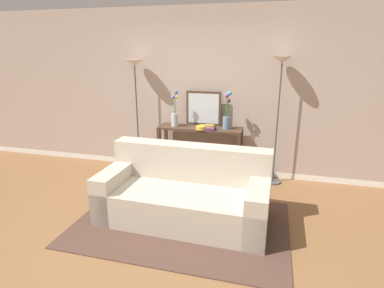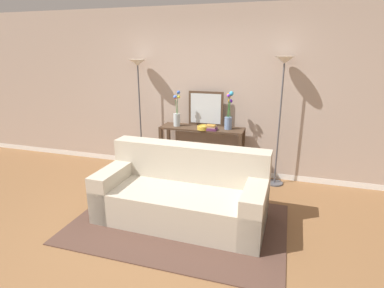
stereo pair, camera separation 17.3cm
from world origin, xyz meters
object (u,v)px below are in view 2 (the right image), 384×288
Objects in this scene: console_table at (202,143)px; floor_lamp_right at (282,86)px; vase_tall_flowers at (177,115)px; fruit_bowl at (203,128)px; wall_mirror at (206,109)px; book_row_under_console at (180,171)px; vase_short_flowers at (229,115)px; book_stack at (211,128)px; floor_lamp_left at (139,84)px; couch at (183,195)px.

floor_lamp_right reaches higher than console_table.
vase_tall_flowers is 0.50m from fruit_bowl.
wall_mirror reaches higher than console_table.
book_row_under_console is (-0.40, -0.16, -1.06)m from wall_mirror.
vase_short_flowers is 0.34m from book_stack.
vase_tall_flowers is at bearing -156.24° from wall_mirror.
floor_lamp_right is (2.29, 0.00, 0.05)m from floor_lamp_left.
wall_mirror reaches higher than book_stack.
vase_short_flowers is (0.40, -0.15, -0.05)m from wall_mirror.
wall_mirror is at bearing 23.76° from vase_tall_flowers.
couch is at bearing -126.94° from floor_lamp_right.
floor_lamp_right reaches higher than vase_short_flowers.
console_table is at bearing 95.43° from couch.
floor_lamp_left is 1.18m from wall_mirror.
book_row_under_console is at bearing -157.67° from wall_mirror.
wall_mirror is (-1.16, 0.10, -0.41)m from floor_lamp_right.
couch is at bearing -84.57° from console_table.
floor_lamp_left is 1.58m from vase_short_flowers.
floor_lamp_left is at bearing -180.00° from floor_lamp_right.
book_stack is (0.12, 0.00, 0.00)m from fruit_bowl.
console_table is at bearing 0.00° from book_row_under_console.
book_stack is 1.00m from book_row_under_console.
fruit_bowl is (0.47, -0.10, -0.15)m from vase_tall_flowers.
console_table is 0.60m from vase_tall_flowers.
wall_mirror is at bearing 160.16° from vase_short_flowers.
book_stack is (0.16, -0.29, -0.24)m from wall_mirror.
wall_mirror is at bearing 174.92° from floor_lamp_right.
book_stack is 0.56× the size of book_row_under_console.
couch is 1.70m from wall_mirror.
book_row_under_console is (-1.56, -0.06, -1.46)m from floor_lamp_right.
floor_lamp_left is 5.70× the size of book_row_under_console.
console_table is 0.56m from wall_mirror.
vase_tall_flowers reaches higher than book_row_under_console.
book_row_under_console is (-0.44, 0.13, -0.81)m from fruit_bowl.
console_table is at bearing 145.26° from book_stack.
book_stack is at bearing -9.44° from vase_tall_flowers.
vase_short_flowers reaches higher than wall_mirror.
floor_lamp_right is at bearing 0.00° from floor_lamp_left.
floor_lamp_left is (-1.11, 0.06, 0.89)m from console_table.
console_table is 2.34× the size of wall_mirror.
wall_mirror is at bearing 84.57° from console_table.
book_stack reaches higher than couch.
couch is at bearing -67.59° from vase_tall_flowers.
floor_lamp_right is 1.23m from wall_mirror.
floor_lamp_left reaches higher than book_row_under_console.
floor_lamp_right is at bearing 53.06° from couch.
floor_lamp_left reaches higher than book_stack.
book_stack is (-0.24, -0.14, -0.19)m from vase_short_flowers.
fruit_bowl reaches higher than couch.
book_row_under_console is at bearing 110.95° from couch.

